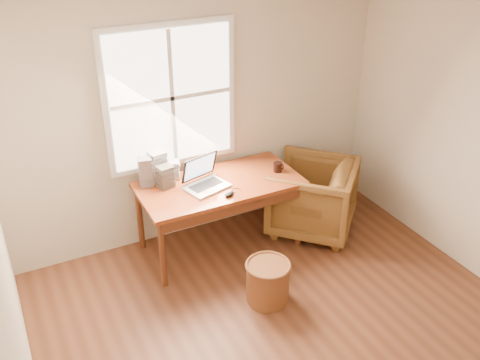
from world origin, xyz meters
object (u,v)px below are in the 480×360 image
object	(u,v)px
laptop	(207,173)
cd_stack_a	(158,166)
desk	(219,184)
armchair	(312,197)
wicker_stool	(268,282)
coffee_mug	(278,167)

from	to	relation	value
laptop	cd_stack_a	xyz separation A→B (m)	(-0.36, 0.37, -0.01)
laptop	cd_stack_a	distance (m)	0.52
desk	armchair	world-z (taller)	armchair
wicker_stool	coffee_mug	size ratio (longest dim) A/B	3.85
armchair	wicker_stool	distance (m)	1.29
cd_stack_a	wicker_stool	bearing A→B (deg)	-67.02
coffee_mug	cd_stack_a	distance (m)	1.21
armchair	coffee_mug	xyz separation A→B (m)	(-0.38, 0.10, 0.40)
armchair	laptop	world-z (taller)	laptop
desk	cd_stack_a	world-z (taller)	cd_stack_a
desk	laptop	bearing A→B (deg)	-163.29
desk	coffee_mug	distance (m)	0.64
desk	wicker_stool	size ratio (longest dim) A/B	4.18
laptop	coffee_mug	distance (m)	0.79
armchair	wicker_stool	xyz separation A→B (m)	(-0.99, -0.80, -0.20)
coffee_mug	desk	bearing A→B (deg)	164.81
coffee_mug	cd_stack_a	xyz separation A→B (m)	(-1.15, 0.37, 0.10)
armchair	laptop	size ratio (longest dim) A/B	1.93
desk	cd_stack_a	bearing A→B (deg)	148.03
coffee_mug	cd_stack_a	bearing A→B (deg)	151.45
laptop	desk	bearing A→B (deg)	0.78
desk	armchair	size ratio (longest dim) A/B	1.84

